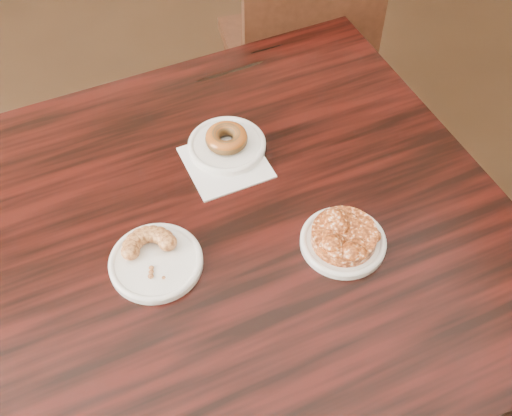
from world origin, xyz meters
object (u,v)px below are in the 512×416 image
object	(u,v)px
glazed_donut	(226,138)
cruller_fragment	(154,256)
apple_fritter	(344,234)
cafe_table	(246,320)
chair_far	(292,50)

from	to	relation	value
glazed_donut	cruller_fragment	bearing A→B (deg)	-129.32
apple_fritter	cruller_fragment	world-z (taller)	apple_fritter
cafe_table	cruller_fragment	bearing A→B (deg)	-174.61
cruller_fragment	apple_fritter	bearing A→B (deg)	-9.18
apple_fritter	cafe_table	bearing A→B (deg)	149.38
chair_far	glazed_donut	xyz separation A→B (m)	(-0.37, -0.63, 0.33)
apple_fritter	cruller_fragment	bearing A→B (deg)	170.82
cafe_table	glazed_donut	size ratio (longest dim) A/B	11.36
cafe_table	glazed_donut	distance (m)	0.45
glazed_donut	cafe_table	bearing A→B (deg)	-95.80
cafe_table	glazed_donut	bearing A→B (deg)	76.52
apple_fritter	glazed_donut	bearing A→B (deg)	115.62
chair_far	glazed_donut	world-z (taller)	chair_far
chair_far	apple_fritter	xyz separation A→B (m)	(-0.23, -0.93, 0.33)
cafe_table	apple_fritter	size ratio (longest dim) A/B	6.14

